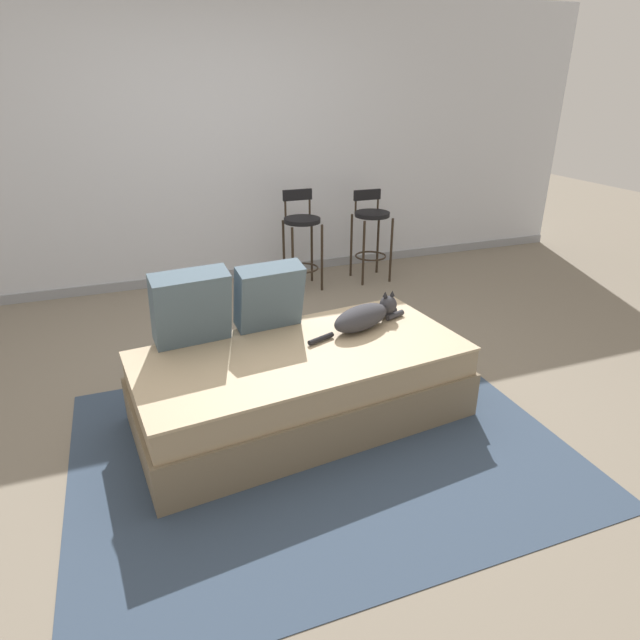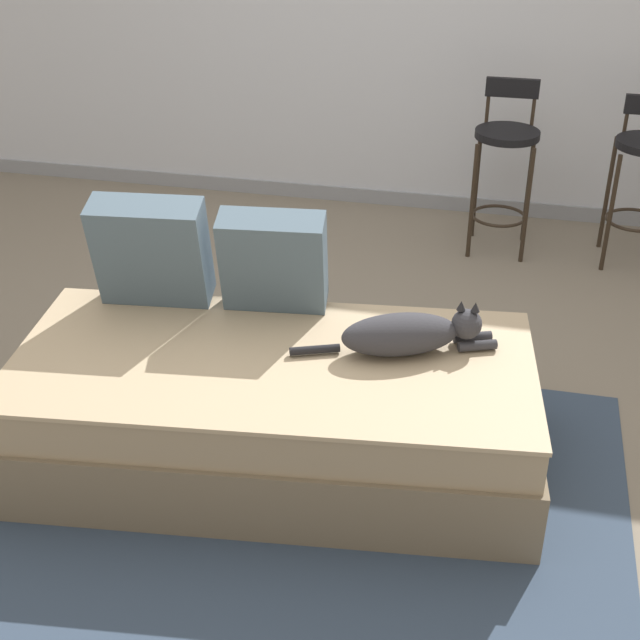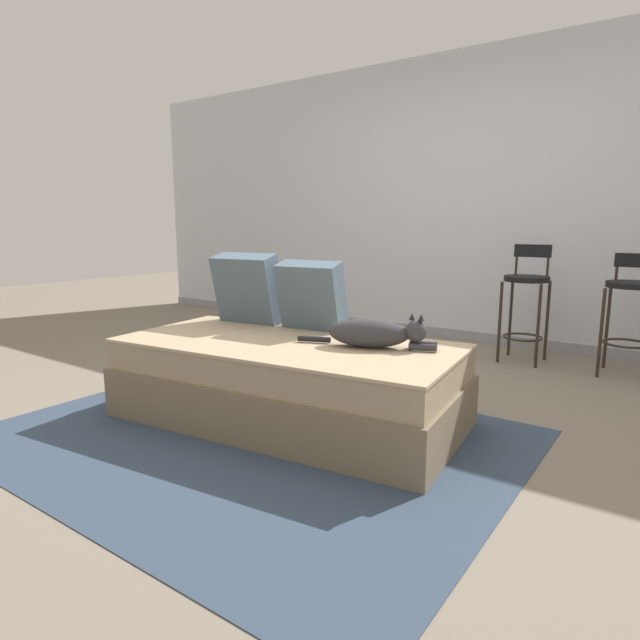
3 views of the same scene
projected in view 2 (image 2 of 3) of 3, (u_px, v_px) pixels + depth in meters
The scene contains 8 objects.
ground_plane at pixel (301, 400), 3.71m from camera, with size 16.00×16.00×0.00m, color slate.
wall_baseboard_trim at pixel (385, 197), 5.55m from camera, with size 8.00×0.02×0.09m, color gray.
area_rug at pixel (253, 510), 3.12m from camera, with size 2.58×2.00×0.01m, color #334256.
couch at pixel (274, 409), 3.26m from camera, with size 1.97×1.10×0.45m.
throw_pillow_corner at pixel (152, 251), 3.39m from camera, with size 0.45×0.29×0.45m.
throw_pillow_middle at pixel (274, 261), 3.36m from camera, with size 0.42×0.27×0.42m.
cat at pixel (408, 334), 3.15m from camera, with size 0.72×0.33×0.19m.
bar_stool_near_window at pixel (505, 156), 4.76m from camera, with size 0.34×0.34×0.92m.
Camera 2 is at (0.76, -2.97, 2.13)m, focal length 50.00 mm.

